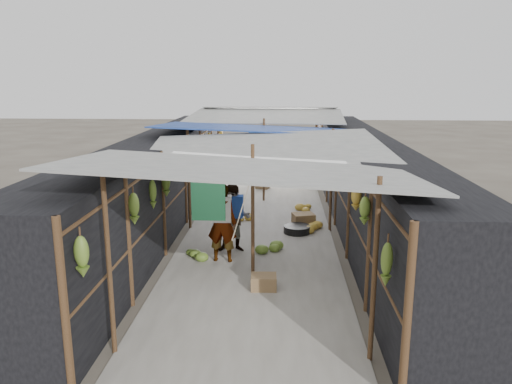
% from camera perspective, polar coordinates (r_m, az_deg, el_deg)
% --- Properties ---
extents(ground, '(80.00, 80.00, 0.00)m').
position_cam_1_polar(ground, '(7.39, -1.76, -18.21)').
color(ground, '#6B6356').
rests_on(ground, ground).
extents(aisle_slab, '(3.60, 16.00, 0.02)m').
position_cam_1_polar(aisle_slab, '(13.37, 0.50, -3.60)').
color(aisle_slab, '#9E998E').
rests_on(aisle_slab, ground).
extents(stall_left, '(1.40, 15.00, 2.30)m').
position_cam_1_polar(stall_left, '(13.47, -11.05, 1.29)').
color(stall_left, black).
rests_on(stall_left, ground).
extents(stall_right, '(1.40, 15.00, 2.30)m').
position_cam_1_polar(stall_right, '(13.26, 12.25, 1.04)').
color(stall_right, black).
rests_on(stall_right, ground).
extents(crate_near, '(0.48, 0.39, 0.28)m').
position_cam_1_polar(crate_near, '(9.33, 0.89, -10.30)').
color(crate_near, '#95764C').
rests_on(crate_near, ground).
extents(crate_mid, '(0.64, 0.56, 0.33)m').
position_cam_1_polar(crate_mid, '(13.22, 5.44, -3.16)').
color(crate_mid, '#95764C').
rests_on(crate_mid, ground).
extents(crate_back, '(0.54, 0.49, 0.29)m').
position_cam_1_polar(crate_back, '(17.47, 0.77, 0.82)').
color(crate_back, '#95764C').
rests_on(crate_back, ground).
extents(black_basin, '(0.67, 0.67, 0.20)m').
position_cam_1_polar(black_basin, '(12.57, 4.70, -4.31)').
color(black_basin, black).
rests_on(black_basin, ground).
extents(vendor_elderly, '(0.65, 0.45, 1.71)m').
position_cam_1_polar(vendor_elderly, '(10.47, -3.93, -3.54)').
color(vendor_elderly, white).
rests_on(vendor_elderly, ground).
extents(shopper_blue, '(0.78, 0.62, 1.54)m').
position_cam_1_polar(shopper_blue, '(11.09, -2.50, -3.03)').
color(shopper_blue, navy).
rests_on(shopper_blue, ground).
extents(vendor_seated, '(0.50, 0.61, 0.82)m').
position_cam_1_polar(vendor_seated, '(17.76, 6.62, 1.82)').
color(vendor_seated, '#46403D').
rests_on(vendor_seated, ground).
extents(market_canopy, '(5.62, 15.20, 2.77)m').
position_cam_1_polar(market_canopy, '(13.22, 0.69, 6.83)').
color(market_canopy, brown).
rests_on(market_canopy, ground).
extents(hanging_bananas, '(3.95, 14.31, 0.84)m').
position_cam_1_polar(hanging_bananas, '(13.20, -0.03, 3.47)').
color(hanging_bananas, olive).
rests_on(hanging_bananas, ground).
extents(floor_bananas, '(3.52, 7.63, 0.34)m').
position_cam_1_polar(floor_bananas, '(13.28, 0.82, -3.08)').
color(floor_bananas, olive).
rests_on(floor_bananas, ground).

